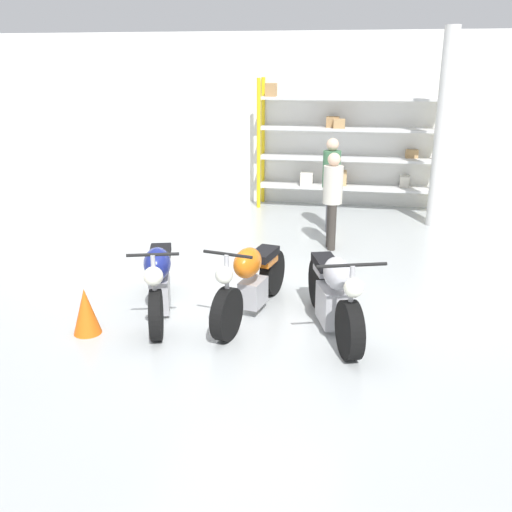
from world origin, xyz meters
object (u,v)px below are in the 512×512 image
(motorcycle_silver, at_px, (334,294))
(person_browsing, at_px, (331,177))
(motorcycle_blue, at_px, (159,279))
(shelving_rack, at_px, (347,145))
(motorcycle_orange, at_px, (251,280))
(person_near_rack, at_px, (333,194))
(traffic_cone, at_px, (86,311))

(motorcycle_silver, relative_size, person_browsing, 1.14)
(motorcycle_blue, distance_m, person_browsing, 4.53)
(shelving_rack, height_order, motorcycle_orange, shelving_rack)
(person_near_rack, relative_size, traffic_cone, 2.92)
(person_near_rack, bearing_deg, motorcycle_blue, 45.61)
(shelving_rack, height_order, person_near_rack, shelving_rack)
(person_near_rack, bearing_deg, person_browsing, -97.32)
(traffic_cone, bearing_deg, motorcycle_orange, 25.46)
(motorcycle_orange, height_order, person_browsing, person_browsing)
(motorcycle_orange, xyz_separation_m, traffic_cone, (-1.77, -0.84, -0.18))
(motorcycle_blue, height_order, motorcycle_silver, motorcycle_silver)
(shelving_rack, relative_size, traffic_cone, 6.93)
(motorcycle_silver, height_order, person_near_rack, person_near_rack)
(motorcycle_blue, distance_m, motorcycle_orange, 1.13)
(motorcycle_blue, bearing_deg, shelving_rack, 144.72)
(traffic_cone, bearing_deg, person_near_rack, 55.14)
(motorcycle_silver, bearing_deg, motorcycle_blue, -109.65)
(shelving_rack, distance_m, motorcycle_orange, 5.93)
(motorcycle_blue, height_order, person_browsing, person_browsing)
(motorcycle_blue, bearing_deg, traffic_cone, -59.65)
(motorcycle_silver, distance_m, person_near_rack, 3.16)
(shelving_rack, relative_size, motorcycle_blue, 1.97)
(person_browsing, distance_m, person_near_rack, 1.06)
(motorcycle_silver, bearing_deg, motorcycle_orange, -120.90)
(motorcycle_orange, height_order, motorcycle_silver, motorcycle_silver)
(motorcycle_orange, distance_m, person_near_rack, 3.03)
(motorcycle_blue, xyz_separation_m, motorcycle_orange, (1.12, 0.16, 0.00))
(motorcycle_silver, bearing_deg, traffic_cone, -95.35)
(motorcycle_silver, bearing_deg, person_browsing, 166.26)
(person_browsing, bearing_deg, motorcycle_silver, 95.44)
(motorcycle_silver, relative_size, person_near_rack, 1.21)
(shelving_rack, distance_m, motorcycle_silver, 6.09)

